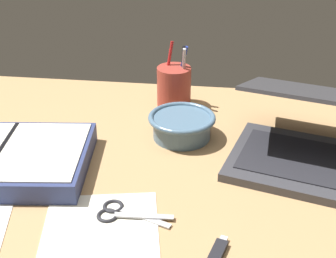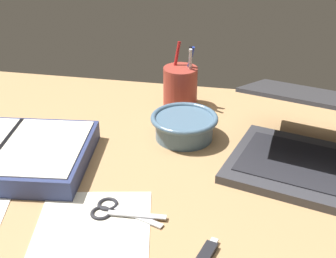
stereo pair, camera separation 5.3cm
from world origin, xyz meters
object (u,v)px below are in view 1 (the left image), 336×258
(laptop, at_px, (321,141))
(pen_cup, at_px, (174,86))
(bowl, at_px, (184,125))
(planner, at_px, (2,159))
(scissors, at_px, (119,213))

(laptop, relative_size, pen_cup, 2.54)
(pen_cup, bearing_deg, laptop, -36.30)
(laptop, relative_size, bowl, 2.71)
(laptop, xyz_separation_m, bowl, (-0.29, 0.07, -0.02))
(pen_cup, bearing_deg, planner, -131.60)
(laptop, xyz_separation_m, planner, (-0.65, -0.11, -0.03))
(pen_cup, height_order, scissors, pen_cup)
(scissors, bearing_deg, planner, 165.55)
(laptop, xyz_separation_m, pen_cup, (-0.34, 0.25, 0.00))
(bowl, bearing_deg, pen_cup, 103.83)
(laptop, distance_m, pen_cup, 0.42)
(laptop, bearing_deg, bowl, -178.67)
(bowl, bearing_deg, planner, -153.32)
(laptop, height_order, pen_cup, laptop)
(laptop, height_order, planner, laptop)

